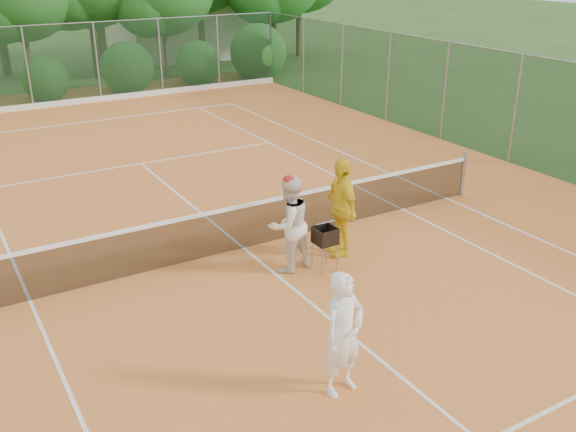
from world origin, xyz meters
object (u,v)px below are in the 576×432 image
object	(u,v)px
player_white	(343,334)
ball_hopper	(325,236)
player_center_grp	(289,224)
player_yellow	(341,207)

from	to	relation	value
player_white	ball_hopper	distance (m)	3.57
player_center_grp	player_yellow	distance (m)	1.22
player_center_grp	player_yellow	world-z (taller)	player_yellow
player_white	player_center_grp	bearing A→B (deg)	61.54
player_yellow	ball_hopper	distance (m)	0.83
player_white	player_yellow	world-z (taller)	player_yellow
player_yellow	ball_hopper	xyz separation A→B (m)	(-0.65, -0.43, -0.30)
player_yellow	ball_hopper	bearing A→B (deg)	-45.59
player_yellow	ball_hopper	world-z (taller)	player_yellow
player_white	ball_hopper	xyz separation A→B (m)	(1.77, 3.10, -0.21)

